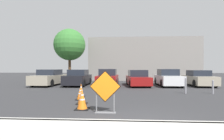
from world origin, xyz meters
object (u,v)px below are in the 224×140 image
(parked_car_fifth, at_px, (168,78))
(traffic_cone_second, at_px, (82,97))
(parked_car_third, at_px, (108,78))
(parked_car_sixth, at_px, (199,79))
(road_closed_sign, at_px, (105,90))
(parked_car_nearest, at_px, (50,78))
(traffic_cone_third, at_px, (80,94))
(parked_car_fourth, at_px, (138,79))
(parked_car_second, at_px, (78,78))
(bollard_second, at_px, (213,86))
(bollard_nearest, at_px, (186,85))
(traffic_cone_nearest, at_px, (82,100))
(traffic_cone_fourth, at_px, (81,90))

(parked_car_fifth, bearing_deg, traffic_cone_second, 55.32)
(parked_car_third, xyz_separation_m, parked_car_sixth, (8.29, -0.07, -0.04))
(road_closed_sign, relative_size, parked_car_nearest, 0.33)
(traffic_cone_second, xyz_separation_m, traffic_cone_third, (-0.32, 1.03, -0.02))
(traffic_cone_second, relative_size, parked_car_fifth, 0.15)
(traffic_cone_second, height_order, parked_car_fourth, parked_car_fourth)
(traffic_cone_third, xyz_separation_m, parked_car_sixth, (9.07, 7.56, 0.36))
(parked_car_second, distance_m, bollard_second, 10.86)
(parked_car_second, distance_m, parked_car_third, 2.79)
(parked_car_sixth, bearing_deg, bollard_nearest, 60.49)
(traffic_cone_nearest, xyz_separation_m, parked_car_fifth, (5.73, 9.56, 0.34))
(parked_car_nearest, height_order, parked_car_sixth, parked_car_nearest)
(parked_car_nearest, relative_size, parked_car_sixth, 1.15)
(traffic_cone_nearest, xyz_separation_m, parked_car_third, (0.20, 9.67, 0.34))
(traffic_cone_nearest, height_order, bollard_second, bollard_second)
(bollard_nearest, xyz_separation_m, bollard_second, (1.67, -0.00, -0.07))
(traffic_cone_third, xyz_separation_m, parked_car_nearest, (-4.74, 7.34, 0.39))
(traffic_cone_nearest, height_order, traffic_cone_third, traffic_cone_nearest)
(traffic_cone_second, relative_size, parked_car_fourth, 0.15)
(traffic_cone_fourth, xyz_separation_m, parked_car_fifth, (6.49, 6.57, 0.35))
(parked_car_nearest, bearing_deg, traffic_cone_third, 125.36)
(road_closed_sign, height_order, parked_car_third, parked_car_third)
(traffic_cone_nearest, distance_m, traffic_cone_third, 2.12)
(road_closed_sign, bearing_deg, traffic_cone_second, 128.16)
(traffic_cone_nearest, relative_size, parked_car_fifth, 0.17)
(traffic_cone_nearest, xyz_separation_m, bollard_nearest, (5.55, 4.57, 0.16))
(traffic_cone_second, xyz_separation_m, bollard_second, (7.48, 3.56, 0.13))
(traffic_cone_nearest, bearing_deg, traffic_cone_third, 105.90)
(traffic_cone_third, relative_size, parked_car_fifth, 0.14)
(parked_car_third, bearing_deg, bollard_nearest, 137.91)
(parked_car_nearest, distance_m, parked_car_second, 2.76)
(road_closed_sign, height_order, bollard_nearest, road_closed_sign)
(parked_car_nearest, bearing_deg, road_closed_sign, 124.84)
(road_closed_sign, xyz_separation_m, traffic_cone_second, (-1.22, 1.55, -0.50))
(road_closed_sign, xyz_separation_m, parked_car_second, (-3.52, 9.81, -0.14))
(parked_car_sixth, bearing_deg, traffic_cone_nearest, 49.26)
(parked_car_nearest, distance_m, bollard_second, 13.44)
(traffic_cone_third, distance_m, traffic_cone_fourth, 0.97)
(parked_car_nearest, bearing_deg, traffic_cone_nearest, 122.07)
(road_closed_sign, distance_m, traffic_cone_third, 3.05)
(traffic_cone_third, bearing_deg, parked_car_third, 84.15)
(parked_car_fifth, bearing_deg, parked_car_fourth, 2.12)
(traffic_cone_third, relative_size, bollard_nearest, 0.63)
(traffic_cone_nearest, height_order, parked_car_fifth, parked_car_fifth)
(parked_car_sixth, bearing_deg, traffic_cone_second, 45.23)
(road_closed_sign, relative_size, parked_car_second, 0.37)
(parked_car_fifth, bearing_deg, bollard_nearest, 88.34)
(bollard_nearest, relative_size, bollard_second, 1.15)
(parked_car_fourth, bearing_deg, bollard_second, 127.19)
(traffic_cone_third, height_order, parked_car_fourth, parked_car_fourth)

